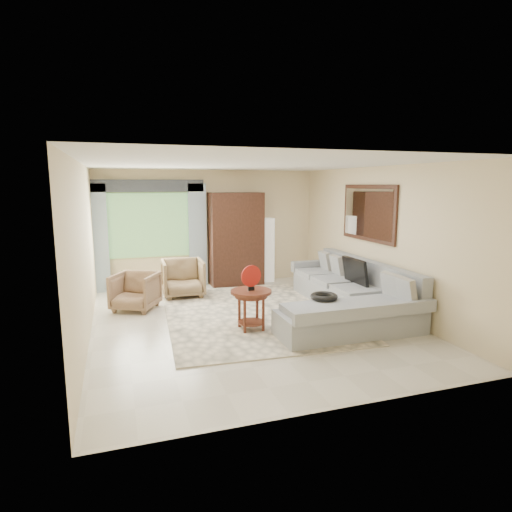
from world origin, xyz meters
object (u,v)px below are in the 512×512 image
object	(u,v)px
sectional_sofa	(348,299)
floor_lamp	(268,250)
armoire	(236,239)
potted_plant	(123,281)
armchair_left	(135,291)
tv_screen	(355,271)
coffee_table	(251,309)
armchair_right	(183,278)

from	to	relation	value
sectional_sofa	floor_lamp	size ratio (longest dim) A/B	2.31
floor_lamp	armoire	bearing A→B (deg)	-175.71
potted_plant	floor_lamp	world-z (taller)	floor_lamp
potted_plant	armoire	world-z (taller)	armoire
armoire	floor_lamp	size ratio (longest dim) A/B	1.40
sectional_sofa	armchair_left	xyz separation A→B (m)	(-3.55, 1.49, 0.06)
tv_screen	armoire	bearing A→B (deg)	119.35
coffee_table	floor_lamp	bearing A→B (deg)	65.84
sectional_sofa	tv_screen	world-z (taller)	tv_screen
tv_screen	coffee_table	xyz separation A→B (m)	(-2.13, -0.47, -0.38)
armchair_right	tv_screen	bearing A→B (deg)	-32.75
armchair_left	potted_plant	distance (m)	1.30
potted_plant	tv_screen	bearing A→B (deg)	-32.52
armchair_left	armoire	world-z (taller)	armoire
armchair_right	potted_plant	distance (m)	1.32
armchair_right	floor_lamp	bearing A→B (deg)	21.87
armchair_left	sectional_sofa	bearing A→B (deg)	5.09
armchair_left	armoire	bearing A→B (deg)	59.19
coffee_table	floor_lamp	size ratio (longest dim) A/B	0.43
armchair_left	floor_lamp	distance (m)	3.46
armchair_left	armchair_right	distance (m)	1.19
sectional_sofa	coffee_table	xyz separation A→B (m)	(-1.87, -0.24, 0.06)
armchair_left	floor_lamp	world-z (taller)	floor_lamp
tv_screen	floor_lamp	distance (m)	2.82
armchair_right	potted_plant	world-z (taller)	armchair_right
coffee_table	armchair_right	world-z (taller)	armchair_right
coffee_table	armchair_right	xyz separation A→B (m)	(-0.70, 2.41, 0.04)
armchair_left	armoire	size ratio (longest dim) A/B	0.36
sectional_sofa	armoire	size ratio (longest dim) A/B	1.65
sectional_sofa	armchair_right	distance (m)	3.36
tv_screen	floor_lamp	xyz separation A→B (m)	(-0.70, 2.73, 0.03)
sectional_sofa	armchair_left	size ratio (longest dim) A/B	4.56
tv_screen	armoire	distance (m)	3.08
tv_screen	armchair_right	world-z (taller)	tv_screen
potted_plant	armoire	xyz separation A→B (m)	(2.50, 0.12, 0.78)
tv_screen	coffee_table	distance (m)	2.22
potted_plant	armchair_left	bearing A→B (deg)	-81.66
armoire	potted_plant	bearing A→B (deg)	-177.33
armchair_right	potted_plant	bearing A→B (deg)	154.12
armchair_left	armchair_right	size ratio (longest dim) A/B	0.90
coffee_table	armchair_left	size ratio (longest dim) A/B	0.85
tv_screen	armchair_left	xyz separation A→B (m)	(-3.81, 1.26, -0.38)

